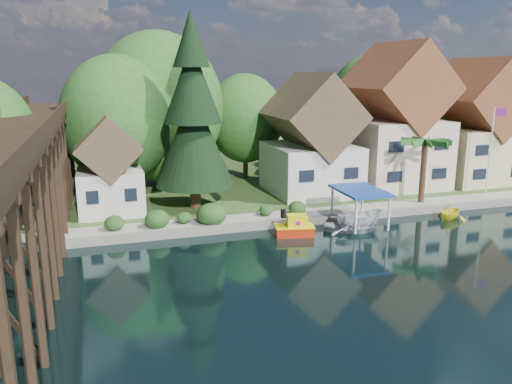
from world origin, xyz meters
The scene contains 18 objects.
ground centered at (0.00, 0.00, 0.00)m, with size 140.00×140.00×0.00m, color black.
bank centered at (0.00, 34.00, 0.25)m, with size 140.00×52.00×0.50m, color #345120.
seawall centered at (4.00, 8.00, 0.31)m, with size 60.00×0.40×0.62m, color slate.
promenade centered at (6.00, 9.30, 0.53)m, with size 50.00×2.60×0.06m, color gray.
trestle_bridge centered at (-16.00, 5.17, 5.35)m, with size 4.12×44.18×9.30m.
house_left centered at (7.00, 16.00, 5.14)m, with size 7.64×8.64×11.02m.
house_center centered at (16.00, 16.50, 6.42)m, with size 8.65×9.18×13.89m.
house_right centered at (25.00, 16.00, 5.78)m, with size 8.15×8.64×12.45m.
shed centered at (-11.00, 14.50, 3.83)m, with size 5.09×5.40×7.85m.
bg_trees centered at (1.00, 21.25, 7.29)m, with size 49.90×13.30×10.57m.
shrubs centered at (-4.60, 9.26, 1.23)m, with size 15.76×2.47×1.70m.
conifer centered at (-4.29, 13.84, 8.09)m, with size 6.40×6.40×15.76m.
palm_tree centered at (14.65, 9.56, 5.61)m, with size 4.62×4.62×5.86m.
flagpole centered at (21.64, 9.56, 5.43)m, with size 1.26×0.16×8.04m.
tugboat centered at (1.47, 5.94, 0.61)m, with size 3.06×2.08×2.03m.
boat_white_a centered at (5.76, 5.62, 0.41)m, with size 2.79×3.91×0.81m, color white.
boat_canopy centered at (6.77, 6.16, 1.29)m, with size 3.80×4.75×3.00m.
boat_yellow centered at (15.02, 6.09, 0.73)m, with size 2.39×2.77×1.46m, color yellow.
Camera 1 is at (-11.50, -26.09, 11.63)m, focal length 35.00 mm.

